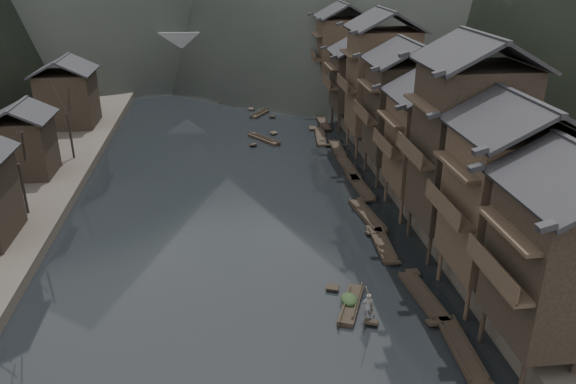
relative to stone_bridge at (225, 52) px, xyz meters
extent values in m
plane|color=black|center=(0.00, -72.00, -5.11)|extent=(300.00, 300.00, 0.00)
cube|color=#2D2823|center=(35.00, -32.00, -4.21)|extent=(40.00, 200.00, 1.80)
cylinder|color=black|center=(14.20, -82.40, -3.81)|extent=(0.30, 0.30, 2.90)
cylinder|color=black|center=(14.20, -77.60, -3.81)|extent=(0.30, 0.30, 2.90)
cylinder|color=black|center=(16.95, -82.40, -3.81)|extent=(0.30, 0.30, 2.90)
cylinder|color=black|center=(16.95, -77.60, -3.81)|extent=(0.30, 0.30, 2.90)
cube|color=black|center=(17.30, -80.00, 1.51)|extent=(7.00, 6.00, 8.03)
cube|color=black|center=(13.30, -80.00, 1.11)|extent=(1.20, 5.70, 0.25)
cylinder|color=black|center=(14.20, -75.40, -3.81)|extent=(0.30, 0.30, 2.90)
cylinder|color=black|center=(14.20, -70.60, -3.81)|extent=(0.30, 0.30, 2.90)
cylinder|color=black|center=(16.95, -75.40, -3.81)|extent=(0.30, 0.30, 2.90)
cylinder|color=black|center=(16.95, -70.60, -3.81)|extent=(0.30, 0.30, 2.90)
cube|color=black|center=(17.30, -73.00, 2.03)|extent=(7.00, 6.00, 9.08)
cube|color=black|center=(13.30, -73.00, 1.58)|extent=(1.20, 5.70, 0.25)
cylinder|color=black|center=(14.20, -68.40, -3.81)|extent=(0.30, 0.30, 2.90)
cylinder|color=black|center=(14.20, -63.60, -3.81)|extent=(0.30, 0.30, 2.90)
cylinder|color=black|center=(16.95, -68.40, -3.81)|extent=(0.30, 0.30, 2.90)
cylinder|color=black|center=(16.95, -63.60, -3.81)|extent=(0.30, 0.30, 2.90)
cube|color=black|center=(17.30, -66.00, 3.42)|extent=(7.00, 6.00, 11.86)
cube|color=black|center=(13.30, -66.00, 2.83)|extent=(1.20, 5.70, 0.25)
cylinder|color=black|center=(14.20, -61.40, -3.81)|extent=(0.30, 0.30, 2.90)
cylinder|color=black|center=(14.20, -56.60, -3.81)|extent=(0.30, 0.30, 2.90)
cylinder|color=black|center=(16.95, -61.40, -3.81)|extent=(0.30, 0.30, 2.90)
cylinder|color=black|center=(16.95, -56.60, -3.81)|extent=(0.30, 0.30, 2.90)
cube|color=black|center=(17.30, -59.00, 1.43)|extent=(7.00, 6.00, 7.87)
cube|color=black|center=(13.30, -59.00, 1.03)|extent=(1.20, 5.70, 0.25)
cylinder|color=black|center=(14.20, -53.40, -3.81)|extent=(0.30, 0.30, 2.90)
cylinder|color=black|center=(14.20, -48.60, -3.81)|extent=(0.30, 0.30, 2.90)
cylinder|color=black|center=(16.95, -53.40, -3.81)|extent=(0.30, 0.30, 2.90)
cylinder|color=black|center=(16.95, -48.60, -3.81)|extent=(0.30, 0.30, 2.90)
cube|color=black|center=(17.30, -51.00, 2.14)|extent=(7.00, 6.00, 9.30)
cube|color=black|center=(13.30, -51.00, 1.68)|extent=(1.20, 5.70, 0.25)
cylinder|color=black|center=(14.20, -44.40, -3.81)|extent=(0.30, 0.30, 2.90)
cylinder|color=black|center=(14.20, -39.60, -3.81)|extent=(0.30, 0.30, 2.90)
cylinder|color=black|center=(16.95, -44.40, -3.81)|extent=(0.30, 0.30, 2.90)
cylinder|color=black|center=(16.95, -39.60, -3.81)|extent=(0.30, 0.30, 2.90)
cube|color=black|center=(17.30, -42.00, 3.16)|extent=(7.00, 6.00, 11.34)
cube|color=black|center=(13.30, -42.00, 2.60)|extent=(1.20, 5.70, 0.25)
cylinder|color=black|center=(14.20, -34.40, -3.81)|extent=(0.30, 0.30, 2.90)
cylinder|color=black|center=(14.20, -29.60, -3.81)|extent=(0.30, 0.30, 2.90)
cylinder|color=black|center=(16.95, -34.40, -3.81)|extent=(0.30, 0.30, 2.90)
cylinder|color=black|center=(16.95, -29.60, -3.81)|extent=(0.30, 0.30, 2.90)
cube|color=black|center=(17.30, -32.00, 1.06)|extent=(7.00, 6.00, 7.13)
cube|color=black|center=(13.30, -32.00, 0.70)|extent=(1.20, 5.70, 0.25)
cylinder|color=black|center=(14.20, -22.40, -3.81)|extent=(0.30, 0.30, 2.90)
cylinder|color=black|center=(14.20, -17.60, -3.81)|extent=(0.30, 0.30, 2.90)
cylinder|color=black|center=(16.95, -22.40, -3.81)|extent=(0.30, 0.30, 2.90)
cylinder|color=black|center=(16.95, -17.60, -3.81)|extent=(0.30, 0.30, 2.90)
cube|color=black|center=(17.30, -20.00, 2.63)|extent=(7.00, 6.00, 10.28)
cube|color=black|center=(13.30, -20.00, 2.12)|extent=(1.20, 5.70, 0.25)
cube|color=black|center=(-20.50, -48.00, -1.01)|extent=(5.00, 5.00, 5.80)
cube|color=black|center=(-20.50, -30.00, -0.51)|extent=(6.50, 6.50, 6.80)
cylinder|color=black|center=(-17.00, -57.46, -1.65)|extent=(0.24, 0.24, 4.52)
cylinder|color=black|center=(-17.00, -43.35, -1.40)|extent=(0.24, 0.24, 5.02)
cube|color=black|center=(12.66, -78.34, -4.96)|extent=(1.38, 6.37, 0.30)
cube|color=black|center=(12.66, -78.34, -4.78)|extent=(1.43, 6.24, 0.10)
cube|color=black|center=(12.53, -75.30, -4.82)|extent=(0.97, 0.82, 0.33)
cube|color=black|center=(12.79, -81.37, -4.82)|extent=(0.97, 0.82, 0.33)
cube|color=black|center=(12.27, -72.79, -4.96)|extent=(1.66, 6.25, 0.30)
cube|color=black|center=(12.27, -72.79, -4.78)|extent=(1.70, 6.13, 0.10)
cube|color=black|center=(12.54, -69.84, -4.82)|extent=(1.00, 0.84, 0.33)
cube|color=black|center=(12.00, -75.74, -4.82)|extent=(1.00, 0.84, 0.33)
cube|color=black|center=(11.50, -65.31, -4.96)|extent=(1.35, 5.89, 0.30)
cube|color=black|center=(11.50, -65.31, -4.78)|extent=(1.40, 5.77, 0.10)
cube|color=black|center=(11.38, -62.51, -4.82)|extent=(0.97, 0.76, 0.32)
cube|color=black|center=(11.62, -68.12, -4.82)|extent=(0.97, 0.76, 0.32)
cube|color=black|center=(11.60, -59.95, -4.96)|extent=(1.95, 6.97, 0.30)
cube|color=black|center=(11.60, -59.95, -4.78)|extent=(1.98, 6.84, 0.10)
cube|color=black|center=(12.01, -56.67, -4.82)|extent=(1.03, 0.95, 0.35)
cube|color=black|center=(11.19, -63.22, -4.82)|extent=(1.03, 0.95, 0.35)
cube|color=black|center=(12.52, -53.42, -4.96)|extent=(1.47, 6.93, 0.30)
cube|color=black|center=(12.52, -53.42, -4.78)|extent=(1.52, 6.79, 0.10)
cube|color=black|center=(12.70, -50.12, -4.82)|extent=(0.98, 0.89, 0.35)
cube|color=black|center=(12.34, -56.71, -4.82)|extent=(0.98, 0.89, 0.35)
cube|color=black|center=(12.47, -48.39, -4.96)|extent=(1.30, 7.04, 0.30)
cube|color=black|center=(12.47, -48.39, -4.78)|extent=(1.35, 6.90, 0.10)
cube|color=black|center=(12.57, -45.02, -4.82)|extent=(0.96, 0.89, 0.35)
cube|color=black|center=(12.37, -51.75, -4.82)|extent=(0.96, 0.89, 0.35)
cube|color=black|center=(12.54, -41.70, -4.96)|extent=(1.23, 5.94, 0.30)
cube|color=black|center=(12.54, -41.70, -4.78)|extent=(1.28, 5.82, 0.10)
cube|color=black|center=(12.48, -38.87, -4.82)|extent=(0.95, 0.75, 0.32)
cube|color=black|center=(12.60, -44.54, -4.82)|extent=(0.95, 0.75, 0.32)
cube|color=black|center=(11.39, -36.43, -4.96)|extent=(1.93, 7.59, 0.30)
cube|color=black|center=(11.39, -36.43, -4.78)|extent=(1.97, 7.45, 0.10)
cube|color=black|center=(10.99, -32.85, -4.82)|extent=(1.03, 1.02, 0.36)
cube|color=black|center=(11.79, -40.02, -4.82)|extent=(1.03, 1.02, 0.36)
cube|color=black|center=(12.78, -30.09, -4.96)|extent=(1.41, 7.31, 0.30)
cube|color=black|center=(12.78, -30.09, -4.78)|extent=(1.46, 7.16, 0.10)
cube|color=black|center=(12.63, -26.61, -4.82)|extent=(0.97, 0.93, 0.36)
cube|color=black|center=(12.93, -33.58, -4.82)|extent=(0.97, 0.93, 0.36)
cube|color=black|center=(4.17, -36.64, -4.96)|extent=(3.86, 5.20, 0.30)
cube|color=black|center=(4.17, -36.64, -4.78)|extent=(3.85, 5.14, 0.10)
cube|color=black|center=(5.62, -34.41, -4.82)|extent=(1.09, 1.04, 0.31)
cube|color=black|center=(2.72, -38.88, -4.82)|extent=(1.09, 1.04, 0.31)
cube|color=black|center=(4.78, -24.25, -4.96)|extent=(3.72, 5.12, 0.30)
cube|color=black|center=(4.78, -24.25, -4.78)|extent=(3.70, 5.05, 0.10)
cube|color=black|center=(3.40, -22.05, -4.82)|extent=(1.08, 1.02, 0.31)
cube|color=black|center=(6.16, -26.46, -4.82)|extent=(1.08, 1.02, 0.31)
cube|color=black|center=(0.48, -15.35, -4.96)|extent=(3.75, 5.40, 0.30)
cube|color=black|center=(0.48, -15.35, -4.78)|extent=(3.73, 5.32, 0.10)
cube|color=black|center=(1.86, -13.00, -4.82)|extent=(1.09, 1.04, 0.32)
cube|color=black|center=(-0.91, -17.69, -4.82)|extent=(1.09, 1.04, 0.32)
cube|color=#4C4C4F|center=(0.00, 0.00, 2.09)|extent=(40.00, 6.00, 1.60)
cube|color=#4C4C4F|center=(0.00, -2.70, 3.39)|extent=(40.00, 0.50, 1.00)
cube|color=#4C4C4F|center=(0.00, 2.70, 3.39)|extent=(40.00, 0.50, 1.00)
cube|color=#4C4C4F|center=(-14.00, 0.00, -1.91)|extent=(3.20, 6.00, 6.40)
cube|color=#4C4C4F|center=(-4.50, 0.00, -1.91)|extent=(3.20, 6.00, 6.40)
cube|color=#4C4C4F|center=(4.50, 0.00, -1.91)|extent=(3.20, 6.00, 6.40)
cube|color=#4C4C4F|center=(14.00, 0.00, -1.91)|extent=(3.20, 6.00, 6.40)
cube|color=black|center=(7.20, -73.16, -4.96)|extent=(2.72, 4.76, 0.30)
cube|color=black|center=(7.20, -73.16, -4.78)|extent=(2.74, 4.69, 0.10)
cube|color=black|center=(6.35, -71.06, -4.82)|extent=(1.03, 0.88, 0.29)
cube|color=black|center=(8.05, -75.26, -4.82)|extent=(1.03, 0.88, 0.29)
ellipsoid|color=black|center=(7.11, -72.94, -4.33)|extent=(1.13, 1.48, 0.68)
imported|color=#565659|center=(7.88, -74.82, -3.74)|extent=(0.71, 0.49, 1.86)
cylinder|color=#8C7A51|center=(8.08, -74.82, -1.02)|extent=(1.30, 1.60, 3.59)
camera|label=1|loc=(-0.61, -103.82, 16.69)|focal=35.00mm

